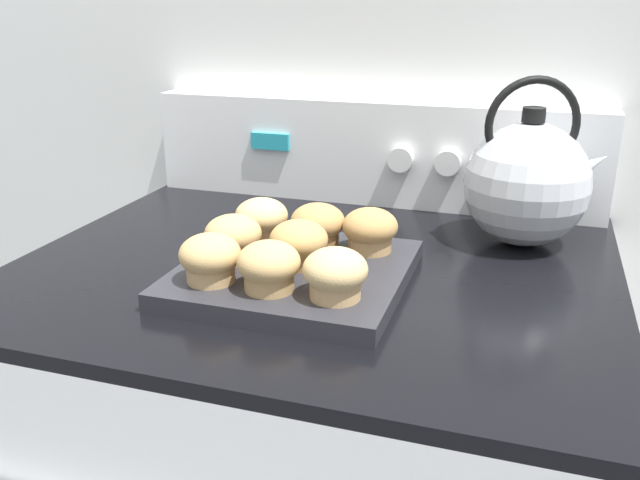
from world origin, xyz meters
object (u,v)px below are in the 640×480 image
Objects in this scene: muffin_r2_c0 at (262,219)px; tea_kettle at (528,182)px; muffin_r0_c0 at (210,258)px; muffin_pan at (295,273)px; muffin_r1_c1 at (296,243)px; muffin_r1_c0 at (233,237)px; muffin_r2_c1 at (315,225)px; muffin_r0_c1 at (269,266)px; muffin_r2_c2 at (370,230)px; muffin_r0_c2 at (335,274)px.

tea_kettle is (0.34, 0.16, 0.04)m from muffin_r2_c0.
muffin_pan is at bearing 45.31° from muffin_r0_c0.
muffin_pan is 3.79× the size of muffin_r1_c1.
muffin_r2_c0 is at bearing 86.23° from muffin_r1_c0.
tea_kettle is (0.26, 0.16, 0.04)m from muffin_r2_c1.
muffin_r0_c0 is 1.00× the size of muffin_r0_c1.
muffin_r1_c0 is (-0.00, 0.07, 0.00)m from muffin_r0_c0.
tea_kettle reaches higher than muffin_r2_c1.
muffin_r0_c0 is at bearing 178.55° from muffin_r0_c1.
muffin_r0_c0 and muffin_r1_c1 have the same top height.
muffin_r0_c0 is 0.15m from muffin_r2_c0.
muffin_r0_c0 and muffin_r2_c2 have the same top height.
muffin_pan is at bearing -134.33° from muffin_r2_c2.
muffin_r2_c0 is at bearing 135.81° from muffin_r1_c1.
muffin_r0_c0 and muffin_r1_c0 have the same top height.
muffin_r0_c1 is at bearing -91.04° from muffin_r2_c1.
muffin_r0_c2 is (0.08, 0.00, 0.00)m from muffin_r0_c1.
muffin_r1_c0 is 0.42m from tea_kettle.
muffin_r2_c1 is at bearing 44.28° from muffin_r1_c0.
muffin_r0_c2 is at bearing -46.55° from muffin_r1_c1.
muffin_r0_c2 is 1.00× the size of muffin_r2_c0.
muffin_r2_c1 is at bearing 88.96° from muffin_r0_c1.
muffin_r0_c1 is 0.30× the size of tea_kettle.
tea_kettle is at bearing 30.69° from muffin_r2_c1.
muffin_pan is at bearing 1.98° from muffin_r1_c0.
muffin_r0_c2 is at bearing -90.21° from muffin_r2_c2.
muffin_r2_c1 is 0.30× the size of tea_kettle.
muffin_r2_c0 is 0.15m from muffin_r2_c2.
tea_kettle is (0.34, 0.24, 0.04)m from muffin_r1_c0.
tea_kettle is at bearing 39.51° from muffin_r2_c2.
muffin_r1_c1 is (0.08, 0.01, 0.00)m from muffin_r1_c0.
muffin_r1_c1 is at bearing -44.19° from muffin_r2_c0.
muffin_r0_c1 is at bearing -91.23° from muffin_pan.
muffin_r0_c1 is 0.08m from muffin_r1_c1.
muffin_r0_c1 is 1.00× the size of muffin_r2_c1.
muffin_r2_c2 is (0.08, 0.08, 0.04)m from muffin_pan.
muffin_r2_c0 is 0.30× the size of tea_kettle.
muffin_pan is 0.09m from muffin_r1_c0.
muffin_r0_c1 and muffin_r2_c0 have the same top height.
muffin_r2_c0 is at bearing -155.32° from tea_kettle.
muffin_r0_c2 is 1.00× the size of muffin_r2_c1.
muffin_r0_c0 and muffin_r2_c0 have the same top height.
muffin_r1_c1 is 0.11m from muffin_r2_c2.
muffin_r1_c0 is at bearing -178.02° from muffin_pan.
muffin_r2_c2 is at bearing 0.47° from muffin_r2_c0.
muffin_r0_c2 is 1.00× the size of muffin_r1_c0.
muffin_r0_c0 is 0.07m from muffin_r1_c0.
muffin_pan is 3.79× the size of muffin_r2_c0.
muffin_r0_c2 is at bearing 0.09° from muffin_r0_c0.
muffin_r2_c1 is (0.08, -0.00, 0.00)m from muffin_r2_c0.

